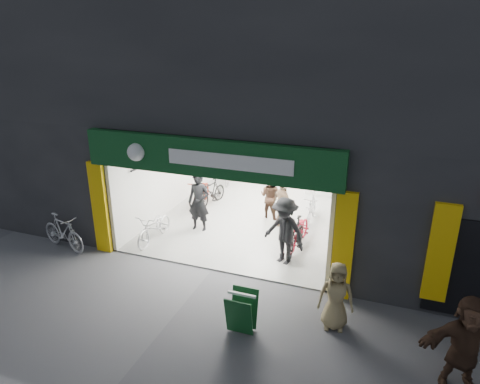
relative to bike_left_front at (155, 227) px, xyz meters
The scene contains 17 objects.
ground 2.46m from the bike_left_front, 23.05° to the right, with size 60.00×60.00×0.00m, color #56565B.
building 6.41m from the bike_left_front, 52.25° to the left, with size 17.00×10.27×8.00m.
bike_left_front is the anchor object (origin of this frame).
bike_left_midfront 3.17m from the bike_left_front, 82.38° to the left, with size 0.45×1.60×0.96m, color black.
bike_left_midback 2.97m from the bike_left_front, 87.65° to the left, with size 0.66×1.88×0.99m, color #9C200E.
bike_left_back 5.68m from the bike_left_front, 88.25° to the left, with size 0.55×1.95×1.17m, color #A6A7AB.
bike_right_front 4.08m from the bike_left_front, 10.11° to the left, with size 0.47×1.68×1.01m, color black.
bike_right_mid 4.19m from the bike_left_front, 16.34° to the left, with size 0.61×1.74×0.91m, color maroon.
bike_right_back 4.99m from the bike_left_front, 36.40° to the left, with size 0.44×1.56×0.94m, color silver.
parked_bike 2.52m from the bike_left_front, 149.23° to the right, with size 0.49×1.72×1.04m, color silver.
customer_a 1.52m from the bike_left_front, 50.49° to the left, with size 0.68×0.45×1.87m, color black.
customer_b 3.88m from the bike_left_front, 45.91° to the left, with size 0.74×0.58×1.52m, color #372319.
customer_c 3.89m from the bike_left_front, ahead, with size 1.20×0.69×1.85m, color black.
customer_d 3.90m from the bike_left_front, 32.38° to the left, with size 0.95×0.39×1.62m, color #7D6148.
pedestrian_near 5.93m from the bike_left_front, 21.15° to the right, with size 0.72×0.47×1.48m, color #917E54.
pedestrian_far 8.35m from the bike_left_front, 21.00° to the right, with size 1.64×0.52×1.77m, color #3D271B.
sandwich_board 4.77m from the bike_left_front, 37.85° to the right, with size 0.59×0.58×0.87m.
Camera 1 is at (4.02, -8.80, 5.76)m, focal length 32.00 mm.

